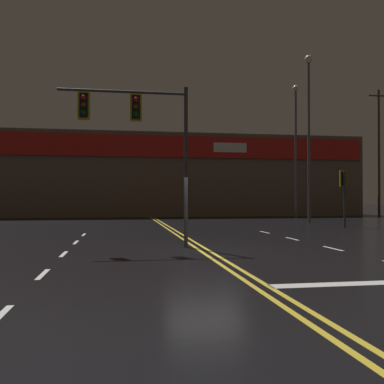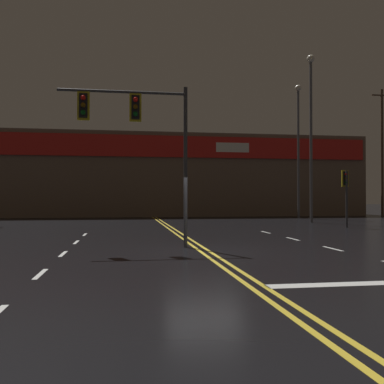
# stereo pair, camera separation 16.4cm
# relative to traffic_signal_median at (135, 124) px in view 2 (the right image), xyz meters

# --- Properties ---
(ground_plane) EXTENTS (200.00, 200.00, 0.00)m
(ground_plane) POSITION_rel_traffic_signal_median_xyz_m (2.28, -1.22, -4.39)
(ground_plane) COLOR black
(road_markings) EXTENTS (13.47, 60.00, 0.01)m
(road_markings) POSITION_rel_traffic_signal_median_xyz_m (3.08, -2.24, -4.38)
(road_markings) COLOR gold
(road_markings) RESTS_ON ground
(traffic_signal_median) EXTENTS (4.54, 0.36, 5.75)m
(traffic_signal_median) POSITION_rel_traffic_signal_median_xyz_m (0.00, 0.00, 0.00)
(traffic_signal_median) COLOR #38383D
(traffic_signal_median) RESTS_ON ground
(traffic_signal_corner_northeast) EXTENTS (0.42, 0.36, 3.44)m
(traffic_signal_corner_northeast) POSITION_rel_traffic_signal_median_xyz_m (12.74, 8.76, -1.86)
(traffic_signal_corner_northeast) COLOR #38383D
(traffic_signal_corner_northeast) RESTS_ON ground
(streetlight_far_left) EXTENTS (0.56, 0.56, 12.12)m
(streetlight_far_left) POSITION_rel_traffic_signal_median_xyz_m (12.88, 13.90, 3.09)
(streetlight_far_left) COLOR #59595E
(streetlight_far_left) RESTS_ON ground
(streetlight_far_median) EXTENTS (0.56, 0.56, 11.72)m
(streetlight_far_median) POSITION_rel_traffic_signal_median_xyz_m (14.65, 20.38, 2.88)
(streetlight_far_median) COLOR #59595E
(streetlight_far_median) RESTS_ON ground
(building_backdrop) EXTENTS (42.31, 10.23, 7.95)m
(building_backdrop) POSITION_rel_traffic_signal_median_xyz_m (2.28, 29.35, -0.40)
(building_backdrop) COLOR brown
(building_backdrop) RESTS_ON ground
(utility_pole_row) EXTENTS (46.76, 0.26, 12.69)m
(utility_pole_row) POSITION_rel_traffic_signal_median_xyz_m (4.60, 24.18, 1.71)
(utility_pole_row) COLOR #4C3828
(utility_pole_row) RESTS_ON ground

